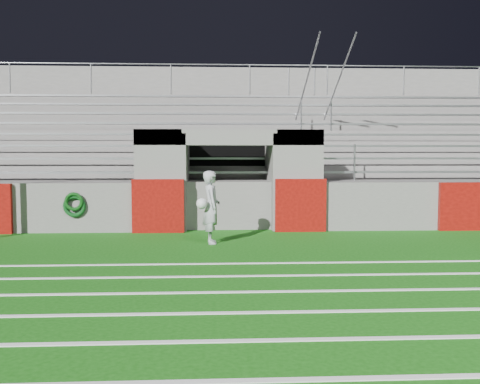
{
  "coord_description": "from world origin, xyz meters",
  "views": [
    {
      "loc": [
        -0.43,
        -10.48,
        1.96
      ],
      "look_at": [
        0.2,
        1.8,
        1.1
      ],
      "focal_mm": 40.0,
      "sensor_mm": 36.0,
      "label": 1
    }
  ],
  "objects": [
    {
      "name": "hose_coil",
      "position": [
        -3.87,
        2.93,
        0.73
      ],
      "size": [
        0.57,
        0.15,
        0.63
      ],
      "color": "#0B3B13",
      "rests_on": "ground"
    },
    {
      "name": "ground",
      "position": [
        0.0,
        0.0,
        0.0
      ],
      "size": [
        90.0,
        90.0,
        0.0
      ],
      "primitive_type": "plane",
      "color": "#12520D",
      "rests_on": "ground"
    },
    {
      "name": "goalkeeper_with_ball",
      "position": [
        -0.47,
        1.26,
        0.81
      ],
      "size": [
        0.55,
        0.64,
        1.61
      ],
      "color": "#A3A6AC",
      "rests_on": "ground"
    },
    {
      "name": "field_markings",
      "position": [
        0.0,
        -5.0,
        0.01
      ],
      "size": [
        28.0,
        8.09,
        0.01
      ],
      "color": "white",
      "rests_on": "ground"
    },
    {
      "name": "stadium_structure",
      "position": [
        0.0,
        7.97,
        1.49
      ],
      "size": [
        26.0,
        8.48,
        5.42
      ],
      "color": "#615E5C",
      "rests_on": "ground"
    }
  ]
}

